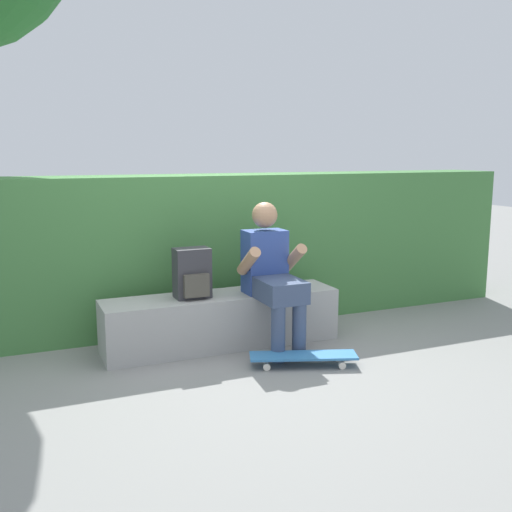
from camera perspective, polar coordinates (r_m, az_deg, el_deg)
ground_plane at (r=4.63m, az=-1.68°, el=-9.98°), size 24.00×24.00×0.00m
bench_main at (r=4.90m, az=-3.32°, el=-6.19°), size 1.95×0.45×0.43m
person_skater at (r=4.74m, az=1.53°, el=-1.52°), size 0.49×0.62×1.18m
skateboard_near_person at (r=4.49m, az=4.59°, el=-9.65°), size 0.82×0.46×0.09m
backpack_on_bench at (r=4.72m, az=-6.17°, el=-1.73°), size 0.28×0.23×0.40m
hedge_row at (r=5.49m, az=-4.69°, el=0.63°), size 6.24×0.61×1.38m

